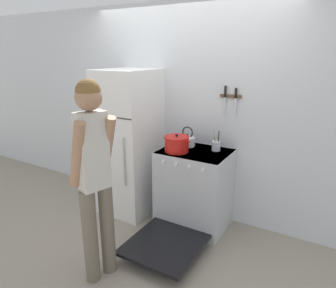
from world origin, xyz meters
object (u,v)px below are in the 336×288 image
(utensil_jar, at_px, (216,145))
(person, at_px, (94,172))
(dutch_oven_pot, at_px, (177,144))
(refrigerator, at_px, (130,143))
(stove_range, at_px, (193,190))
(tea_kettle, at_px, (188,140))

(utensil_jar, height_order, person, person)
(dutch_oven_pot, bearing_deg, refrigerator, 173.87)
(refrigerator, relative_size, stove_range, 1.33)
(dutch_oven_pot, height_order, utensil_jar, utensil_jar)
(stove_range, distance_m, tea_kettle, 0.58)
(refrigerator, xyz_separation_m, tea_kettle, (0.72, 0.17, 0.10))
(refrigerator, xyz_separation_m, dutch_oven_pot, (0.71, -0.08, 0.11))
(stove_range, bearing_deg, utensil_jar, 40.65)
(tea_kettle, bearing_deg, utensil_jar, 0.85)
(dutch_oven_pot, xyz_separation_m, person, (-0.19, -1.09, 0.01))
(refrigerator, bearing_deg, tea_kettle, 13.04)
(refrigerator, bearing_deg, person, -65.99)
(tea_kettle, height_order, person, person)
(utensil_jar, bearing_deg, refrigerator, -170.90)
(tea_kettle, height_order, utensil_jar, utensil_jar)
(dutch_oven_pot, height_order, person, person)
(dutch_oven_pot, bearing_deg, utensil_jar, 34.02)
(dutch_oven_pot, bearing_deg, person, -99.80)
(person, bearing_deg, utensil_jar, -5.91)
(utensil_jar, distance_m, person, 1.45)
(dutch_oven_pot, relative_size, utensil_jar, 1.17)
(utensil_jar, bearing_deg, stove_range, -139.35)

